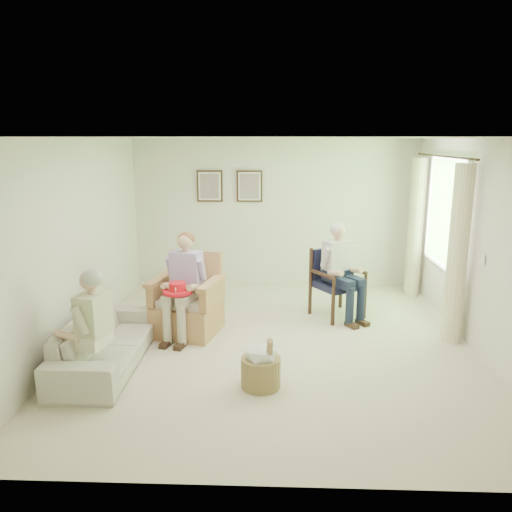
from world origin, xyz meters
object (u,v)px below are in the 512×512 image
(wicker_armchair, at_px, (188,308))
(person_sofa, at_px, (89,323))
(sofa, at_px, (106,342))
(person_wicker, at_px, (185,278))
(red_hat, at_px, (178,289))
(wood_armchair, at_px, (337,279))
(hatbox, at_px, (261,365))
(person_dark, at_px, (339,265))

(wicker_armchair, distance_m, person_sofa, 1.75)
(sofa, height_order, person_wicker, person_wicker)
(wicker_armchair, relative_size, red_hat, 2.83)
(person_sofa, bearing_deg, person_wicker, 160.28)
(wicker_armchair, distance_m, wood_armchair, 2.27)
(wicker_armchair, height_order, person_sofa, person_sofa)
(red_hat, relative_size, hatbox, 0.61)
(person_dark, xyz_separation_m, hatbox, (-1.07, -2.16, -0.57))
(person_wicker, bearing_deg, person_sofa, -105.53)
(sofa, bearing_deg, wood_armchair, -57.16)
(sofa, xyz_separation_m, person_sofa, (0.00, -0.47, 0.41))
(wicker_armchair, bearing_deg, red_hat, -86.66)
(wood_armchair, distance_m, person_dark, 0.31)
(wood_armchair, distance_m, sofa, 3.44)
(wicker_armchair, relative_size, person_dark, 0.78)
(wicker_armchair, height_order, hatbox, wicker_armchair)
(sofa, relative_size, person_dark, 1.42)
(person_sofa, relative_size, red_hat, 3.27)
(hatbox, bearing_deg, person_wicker, 126.95)
(sofa, bearing_deg, person_wicker, -39.85)
(sofa, distance_m, hatbox, 1.87)
(person_wicker, distance_m, person_sofa, 1.59)
(wood_armchair, relative_size, red_hat, 2.61)
(red_hat, bearing_deg, wicker_armchair, 79.86)
(wicker_armchair, xyz_separation_m, hatbox, (1.04, -1.53, -0.10))
(person_dark, bearing_deg, wood_armchair, 58.02)
(wicker_armchair, distance_m, sofa, 1.32)
(red_hat, bearing_deg, person_wicker, 72.91)
(sofa, height_order, person_sofa, person_sofa)
(hatbox, bearing_deg, person_sofa, -179.83)
(red_hat, height_order, hatbox, red_hat)
(wood_armchair, bearing_deg, person_sofa, -173.07)
(wood_armchair, bearing_deg, hatbox, -146.75)
(wood_armchair, height_order, person_sofa, person_sofa)
(wicker_armchair, bearing_deg, person_sofa, -103.23)
(person_sofa, relative_size, hatbox, 1.99)
(wood_armchair, bearing_deg, person_wicker, 171.94)
(red_hat, bearing_deg, hatbox, -47.14)
(person_wicker, distance_m, hatbox, 1.82)
(wood_armchair, relative_size, hatbox, 1.59)
(sofa, relative_size, hatbox, 3.15)
(person_dark, distance_m, person_sofa, 3.61)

